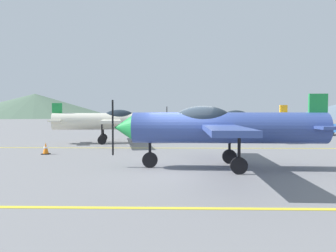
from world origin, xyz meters
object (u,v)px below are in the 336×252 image
Objects in this scene: airplane_mid at (110,121)px; traffic_cone_front at (46,149)px; airplane_far at (243,120)px; car_sedan at (314,126)px; airplane_near at (220,127)px.

airplane_mid is 15.59× the size of traffic_cone_front.
airplane_far is at bearing 20.68° from airplane_mid.
airplane_far is (10.04, 3.79, 0.00)m from airplane_mid.
car_sedan is at bearing 27.10° from airplane_mid.
airplane_far reaches higher than traffic_cone_front.
car_sedan is 25.35m from traffic_cone_front.
airplane_mid is at bearing 121.22° from airplane_near.
traffic_cone_front is at bearing -139.92° from airplane_far.
traffic_cone_front is (-20.02, -15.55, -0.56)m from car_sedan.
airplane_near is at bearing -58.78° from airplane_mid.
car_sedan is (18.07, 9.25, -0.71)m from airplane_mid.
car_sedan is (8.03, 5.46, -0.71)m from airplane_far.
car_sedan is at bearing 34.22° from airplane_far.
car_sedan is (11.88, 19.47, -0.71)m from airplane_near.
airplane_mid and airplane_far have the same top height.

